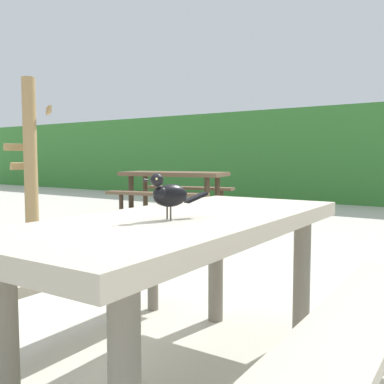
# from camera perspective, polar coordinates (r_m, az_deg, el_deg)

# --- Properties ---
(picnic_table_foreground) EXTENTS (1.72, 1.82, 0.74)m
(picnic_table_foreground) POSITION_cam_1_polar(r_m,az_deg,el_deg) (1.91, -0.57, -8.49)
(picnic_table_foreground) COLOR #B2A893
(picnic_table_foreground) RESTS_ON ground
(bird_grackle) EXTENTS (0.14, 0.27, 0.18)m
(bird_grackle) POSITION_cam_1_polar(r_m,az_deg,el_deg) (1.72, -3.12, -0.24)
(bird_grackle) COLOR black
(bird_grackle) RESTS_ON picnic_table_foreground
(picnic_table_mid_left) EXTENTS (2.04, 2.02, 0.74)m
(picnic_table_mid_left) POSITION_cam_1_polar(r_m,az_deg,el_deg) (7.60, -2.34, 1.24)
(picnic_table_mid_left) COLOR brown
(picnic_table_mid_left) RESTS_ON ground
(stalk_post_left_side) EXTENTS (0.52, 0.45, 1.87)m
(stalk_post_left_side) POSITION_cam_1_polar(r_m,az_deg,el_deg) (5.26, -20.26, 3.84)
(stalk_post_left_side) COLOR #997A4C
(stalk_post_left_side) RESTS_ON ground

